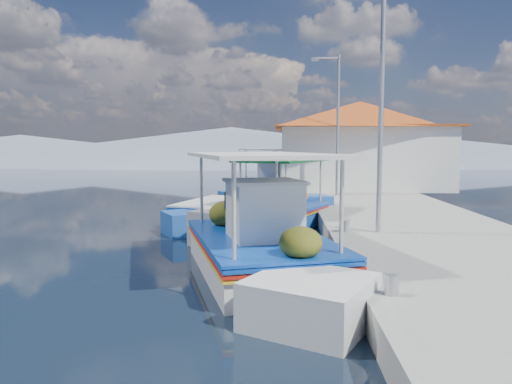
{
  "coord_description": "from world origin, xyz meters",
  "views": [
    {
      "loc": [
        2.23,
        -9.72,
        2.63
      ],
      "look_at": [
        1.47,
        3.9,
        1.3
      ],
      "focal_mm": 33.25,
      "sensor_mm": 36.0,
      "label": 1
    }
  ],
  "objects": [
    {
      "name": "ground",
      "position": [
        0.0,
        0.0,
        0.0
      ],
      "size": [
        160.0,
        160.0,
        0.0
      ],
      "primitive_type": "plane",
      "color": "black",
      "rests_on": "ground"
    },
    {
      "name": "quay",
      "position": [
        5.9,
        6.0,
        0.25
      ],
      "size": [
        5.0,
        44.0,
        0.5
      ],
      "primitive_type": "cube",
      "color": "gray",
      "rests_on": "ground"
    },
    {
      "name": "bollards",
      "position": [
        3.8,
        5.25,
        0.65
      ],
      "size": [
        0.2,
        17.2,
        0.3
      ],
      "color": "#A5A8AD",
      "rests_on": "quay"
    },
    {
      "name": "main_caique",
      "position": [
        1.79,
        -0.03,
        0.53
      ],
      "size": [
        4.03,
        7.97,
        2.75
      ],
      "rotation": [
        0.0,
        0.0,
        -0.3
      ],
      "color": "white",
      "rests_on": "ground"
    },
    {
      "name": "caique_green_canopy",
      "position": [
        2.22,
        5.65,
        0.36
      ],
      "size": [
        3.62,
        5.93,
        2.43
      ],
      "rotation": [
        0.0,
        0.0,
        0.42
      ],
      "color": "#1A499C",
      "rests_on": "ground"
    },
    {
      "name": "caique_blue_hull",
      "position": [
        -0.05,
        6.36,
        0.31
      ],
      "size": [
        2.95,
        6.13,
        1.13
      ],
      "rotation": [
        0.0,
        0.0,
        0.27
      ],
      "color": "#1A499C",
      "rests_on": "ground"
    },
    {
      "name": "caique_far",
      "position": [
        1.8,
        16.66,
        0.51
      ],
      "size": [
        4.27,
        7.15,
        2.73
      ],
      "rotation": [
        0.0,
        0.0,
        0.41
      ],
      "color": "white",
      "rests_on": "ground"
    },
    {
      "name": "harbor_building",
      "position": [
        6.2,
        15.0,
        2.78
      ],
      "size": [
        10.49,
        10.49,
        4.4
      ],
      "color": "white",
      "rests_on": "quay"
    },
    {
      "name": "lamp_post_near",
      "position": [
        4.51,
        2.0,
        3.85
      ],
      "size": [
        1.21,
        0.14,
        6.0
      ],
      "color": "#A5A8AD",
      "rests_on": "quay"
    },
    {
      "name": "lamp_post_far",
      "position": [
        4.51,
        11.0,
        3.85
      ],
      "size": [
        1.21,
        0.14,
        6.0
      ],
      "color": "#A5A8AD",
      "rests_on": "quay"
    },
    {
      "name": "mountain_ridge",
      "position": [
        6.54,
        56.0,
        2.04
      ],
      "size": [
        171.4,
        96.0,
        5.5
      ],
      "color": "gray",
      "rests_on": "ground"
    }
  ]
}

